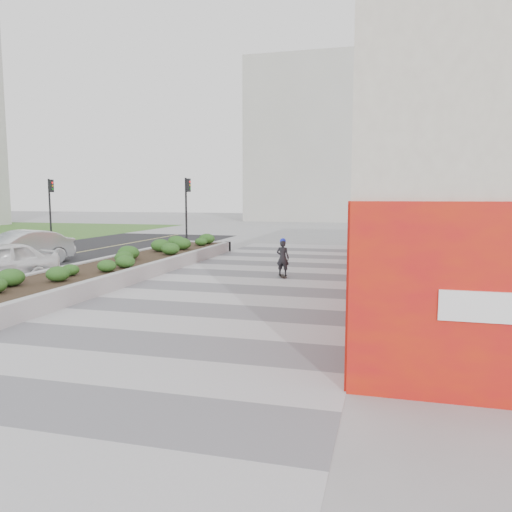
% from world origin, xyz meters
% --- Properties ---
extents(ground, '(160.00, 160.00, 0.00)m').
position_xyz_m(ground, '(0.00, 0.00, 0.00)').
color(ground, gray).
rests_on(ground, ground).
extents(walkway, '(8.00, 36.00, 0.01)m').
position_xyz_m(walkway, '(0.00, 3.00, 0.01)').
color(walkway, '#A8A8AD').
rests_on(walkway, ground).
extents(building, '(6.04, 24.08, 8.00)m').
position_xyz_m(building, '(6.98, 8.98, 3.98)').
color(building, '#BDB1A1').
rests_on(building, ground).
extents(planter, '(3.00, 18.00, 0.90)m').
position_xyz_m(planter, '(-5.50, 7.00, 0.42)').
color(planter, '#9E9EA0').
rests_on(planter, ground).
extents(traffic_signal_near, '(0.33, 0.28, 4.20)m').
position_xyz_m(traffic_signal_near, '(-7.23, 17.50, 2.76)').
color(traffic_signal_near, black).
rests_on(traffic_signal_near, ground).
extents(traffic_signal_far, '(0.33, 0.28, 4.20)m').
position_xyz_m(traffic_signal_far, '(-16.43, 17.00, 2.76)').
color(traffic_signal_far, black).
rests_on(traffic_signal_far, ground).
extents(distant_bldg_north_l, '(16.00, 12.00, 20.00)m').
position_xyz_m(distant_bldg_north_l, '(-5.00, 55.00, 10.00)').
color(distant_bldg_north_l, '#ADAAA3').
rests_on(distant_bldg_north_l, ground).
extents(distant_bldg_north_r, '(14.00, 10.00, 24.00)m').
position_xyz_m(distant_bldg_north_r, '(15.00, 60.00, 12.00)').
color(distant_bldg_north_r, '#ADAAA3').
rests_on(distant_bldg_north_r, ground).
extents(manhole_cover, '(0.44, 0.44, 0.01)m').
position_xyz_m(manhole_cover, '(0.50, 3.00, 0.00)').
color(manhole_cover, '#595654').
rests_on(manhole_cover, ground).
extents(skateboarder, '(0.53, 0.74, 1.51)m').
position_xyz_m(skateboarder, '(0.72, 7.75, 0.76)').
color(skateboarder, beige).
rests_on(skateboarder, ground).
extents(car_silver, '(2.99, 5.00, 1.56)m').
position_xyz_m(car_silver, '(-11.32, 8.01, 0.78)').
color(car_silver, silver).
rests_on(car_silver, ground).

